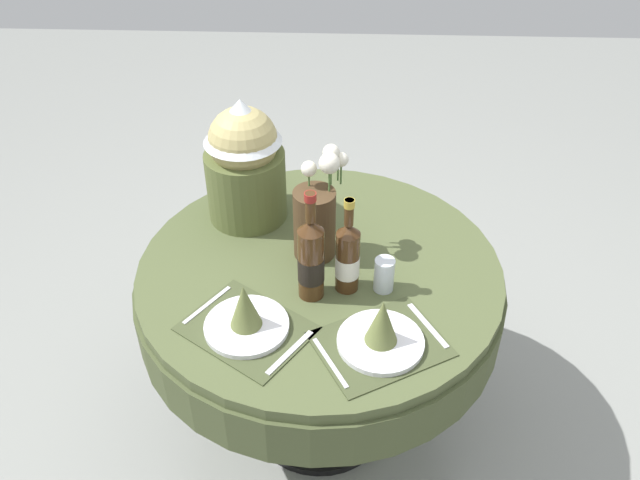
# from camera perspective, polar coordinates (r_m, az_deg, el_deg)

# --- Properties ---
(ground) EXTENTS (8.00, 8.00, 0.00)m
(ground) POSITION_cam_1_polar(r_m,az_deg,el_deg) (2.63, -0.03, -14.95)
(ground) COLOR gray
(dining_table) EXTENTS (1.17, 1.17, 0.76)m
(dining_table) POSITION_cam_1_polar(r_m,az_deg,el_deg) (2.16, -0.03, -4.87)
(dining_table) COLOR #4C5633
(dining_table) RESTS_ON ground
(place_setting_left) EXTENTS (0.43, 0.41, 0.16)m
(place_setting_left) POSITION_cam_1_polar(r_m,az_deg,el_deg) (1.85, -6.43, -6.63)
(place_setting_left) COLOR #41492B
(place_setting_left) RESTS_ON dining_table
(place_setting_right) EXTENTS (0.42, 0.39, 0.16)m
(place_setting_right) POSITION_cam_1_polar(r_m,az_deg,el_deg) (1.81, 5.32, -7.98)
(place_setting_right) COLOR #41492B
(place_setting_right) RESTS_ON dining_table
(flower_vase) EXTENTS (0.17, 0.16, 0.37)m
(flower_vase) POSITION_cam_1_polar(r_m,az_deg,el_deg) (2.04, -0.30, 2.19)
(flower_vase) COLOR #47331E
(flower_vase) RESTS_ON dining_table
(wine_bottle_left) EXTENTS (0.08, 0.08, 0.36)m
(wine_bottle_left) POSITION_cam_1_polar(r_m,az_deg,el_deg) (1.89, -0.79, -1.63)
(wine_bottle_left) COLOR #422814
(wine_bottle_left) RESTS_ON dining_table
(wine_bottle_right) EXTENTS (0.07, 0.07, 0.32)m
(wine_bottle_right) POSITION_cam_1_polar(r_m,az_deg,el_deg) (1.92, 2.40, -1.45)
(wine_bottle_right) COLOR #422814
(wine_bottle_right) RESTS_ON dining_table
(tumbler_near_left) EXTENTS (0.06, 0.06, 0.11)m
(tumbler_near_left) POSITION_cam_1_polar(r_m,az_deg,el_deg) (1.97, 5.56, -3.00)
(tumbler_near_left) COLOR silver
(tumbler_near_left) RESTS_ON dining_table
(gift_tub_back_left) EXTENTS (0.27, 0.27, 0.44)m
(gift_tub_back_left) POSITION_cam_1_polar(r_m,az_deg,el_deg) (2.18, -6.57, 7.17)
(gift_tub_back_left) COLOR #566033
(gift_tub_back_left) RESTS_ON dining_table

